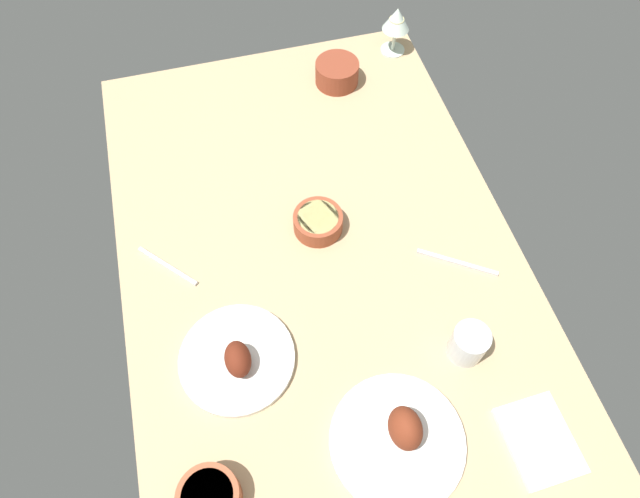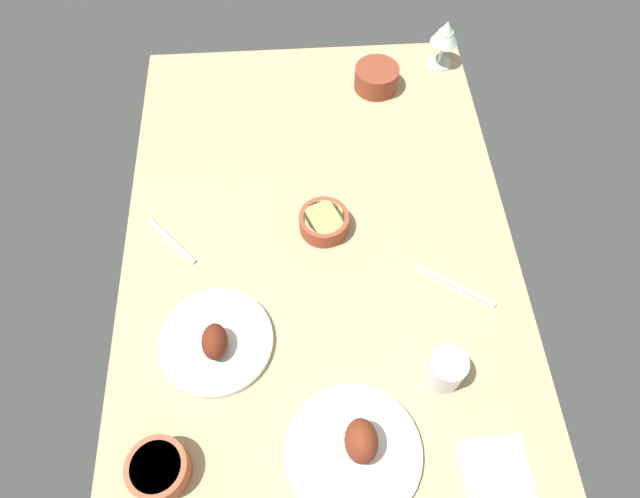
% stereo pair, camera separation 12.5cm
% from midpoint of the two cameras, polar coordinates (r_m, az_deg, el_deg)
% --- Properties ---
extents(dining_table, '(1.40, 0.90, 0.04)m').
position_cam_midpoint_polar(dining_table, '(1.29, -2.78, -1.15)').
color(dining_table, tan).
rests_on(dining_table, ground).
extents(plate_near_viewer, '(0.26, 0.26, 0.10)m').
position_cam_midpoint_polar(plate_near_viewer, '(1.10, 4.79, -19.08)').
color(plate_near_viewer, silver).
rests_on(plate_near_viewer, dining_table).
extents(plate_center_main, '(0.24, 0.24, 0.08)m').
position_cam_midpoint_polar(plate_center_main, '(1.17, -11.62, -11.29)').
color(plate_center_main, silver).
rests_on(plate_center_main, dining_table).
extents(bowl_sauce, '(0.12, 0.12, 0.06)m').
position_cam_midpoint_polar(bowl_sauce, '(1.60, -0.58, 17.58)').
color(bowl_sauce, brown).
rests_on(bowl_sauce, dining_table).
extents(bowl_soup, '(0.11, 0.11, 0.06)m').
position_cam_midpoint_polar(bowl_soup, '(1.10, -14.82, -23.80)').
color(bowl_soup, '#A35133').
rests_on(bowl_soup, dining_table).
extents(bowl_potatoes, '(0.12, 0.12, 0.05)m').
position_cam_midpoint_polar(bowl_potatoes, '(1.28, -2.99, 2.60)').
color(bowl_potatoes, brown).
rests_on(bowl_potatoes, dining_table).
extents(wine_glass, '(0.08, 0.08, 0.14)m').
position_cam_midpoint_polar(wine_glass, '(1.66, 5.59, 22.15)').
color(wine_glass, silver).
rests_on(wine_glass, dining_table).
extents(water_tumbler, '(0.07, 0.07, 0.08)m').
position_cam_midpoint_polar(water_tumbler, '(1.15, 12.01, -9.78)').
color(water_tumbler, silver).
rests_on(water_tumbler, dining_table).
extents(folded_napkin, '(0.16, 0.13, 0.01)m').
position_cam_midpoint_polar(folded_napkin, '(1.17, 18.70, -18.43)').
color(folded_napkin, white).
rests_on(folded_napkin, dining_table).
extents(fork_loose, '(0.13, 0.12, 0.01)m').
position_cam_midpoint_polar(fork_loose, '(1.31, -18.07, -1.92)').
color(fork_loose, silver).
rests_on(fork_loose, dining_table).
extents(spoon_loose, '(0.11, 0.16, 0.01)m').
position_cam_midpoint_polar(spoon_loose, '(1.28, 11.24, -1.59)').
color(spoon_loose, silver).
rests_on(spoon_loose, dining_table).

